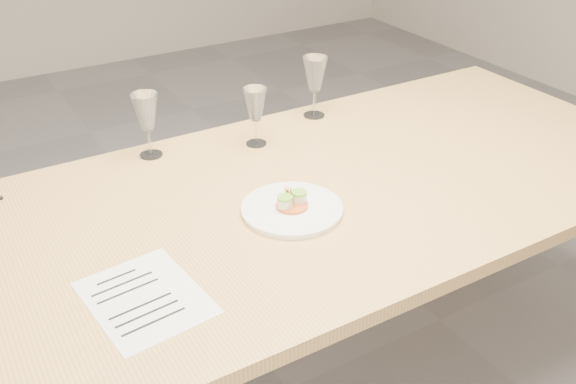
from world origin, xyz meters
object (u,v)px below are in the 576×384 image
recipe_sheet (145,298)px  wine_glass_1 (146,113)px  dinner_plate (292,208)px  wine_glass_2 (255,106)px  dining_table (288,216)px  wine_glass_3 (315,75)px

recipe_sheet → wine_glass_1: 0.69m
dinner_plate → wine_glass_2: size_ratio=1.43×
recipe_sheet → dinner_plate: bearing=10.6°
dining_table → wine_glass_3: size_ratio=11.55×
wine_glass_2 → wine_glass_3: wine_glass_3 is taller
dinner_plate → wine_glass_1: bearing=112.2°
dinner_plate → wine_glass_2: (0.11, 0.40, 0.12)m
wine_glass_1 → recipe_sheet: bearing=-111.5°
dinner_plate → recipe_sheet: dinner_plate is taller
wine_glass_3 → wine_glass_1: bearing=179.8°
dining_table → recipe_sheet: recipe_sheet is taller
dinner_plate → dining_table: bearing=66.3°
wine_glass_3 → recipe_sheet: bearing=-143.1°
wine_glass_1 → wine_glass_2: bearing=-16.9°
dining_table → wine_glass_1: (-0.24, 0.42, 0.21)m
recipe_sheet → wine_glass_2: 0.78m
recipe_sheet → dining_table: bearing=17.7°
dinner_plate → wine_glass_3: wine_glass_3 is taller
dining_table → wine_glass_2: wine_glass_2 is taller
wine_glass_1 → wine_glass_3: (0.59, -0.00, 0.01)m
dining_table → wine_glass_3: bearing=49.7°
wine_glass_1 → wine_glass_3: bearing=-0.2°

